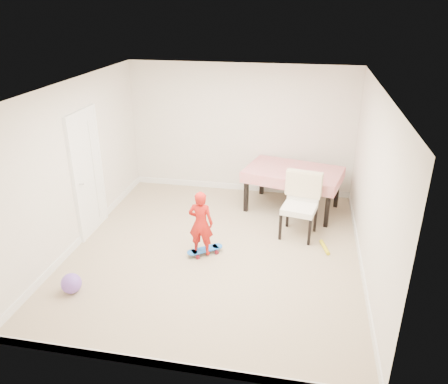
% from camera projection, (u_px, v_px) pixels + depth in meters
% --- Properties ---
extents(ground, '(5.00, 5.00, 0.00)m').
position_uv_depth(ground, '(216.00, 251.00, 6.99)').
color(ground, tan).
rests_on(ground, ground).
extents(ceiling, '(4.50, 5.00, 0.04)m').
position_uv_depth(ceiling, '(214.00, 88.00, 5.95)').
color(ceiling, white).
rests_on(ceiling, wall_back).
extents(wall_back, '(4.50, 0.04, 2.60)m').
position_uv_depth(wall_back, '(241.00, 130.00, 8.69)').
color(wall_back, silver).
rests_on(wall_back, ground).
extents(wall_front, '(4.50, 0.04, 2.60)m').
position_uv_depth(wall_front, '(162.00, 268.00, 4.24)').
color(wall_front, silver).
rests_on(wall_front, ground).
extents(wall_left, '(0.04, 5.00, 2.60)m').
position_uv_depth(wall_left, '(76.00, 165.00, 6.85)').
color(wall_left, silver).
rests_on(wall_left, ground).
extents(wall_right, '(0.04, 5.00, 2.60)m').
position_uv_depth(wall_right, '(371.00, 186.00, 6.08)').
color(wall_right, silver).
rests_on(wall_right, ground).
extents(door, '(0.11, 0.94, 2.11)m').
position_uv_depth(door, '(88.00, 175.00, 7.23)').
color(door, white).
rests_on(door, ground).
extents(baseboard_back, '(4.50, 0.02, 0.12)m').
position_uv_depth(baseboard_back, '(240.00, 187.00, 9.20)').
color(baseboard_back, white).
rests_on(baseboard_back, ground).
extents(baseboard_front, '(4.50, 0.02, 0.12)m').
position_uv_depth(baseboard_front, '(168.00, 365.00, 4.73)').
color(baseboard_front, white).
rests_on(baseboard_front, ground).
extents(baseboard_left, '(0.02, 5.00, 0.12)m').
position_uv_depth(baseboard_left, '(86.00, 234.00, 7.35)').
color(baseboard_left, white).
rests_on(baseboard_left, ground).
extents(baseboard_right, '(0.02, 5.00, 0.12)m').
position_uv_depth(baseboard_right, '(361.00, 262.00, 6.58)').
color(baseboard_right, white).
rests_on(baseboard_right, ground).
extents(dining_table, '(1.92, 1.44, 0.81)m').
position_uv_depth(dining_table, '(292.00, 189.00, 8.22)').
color(dining_table, red).
rests_on(dining_table, ground).
extents(dining_chair, '(0.71, 0.77, 1.09)m').
position_uv_depth(dining_chair, '(299.00, 206.00, 7.23)').
color(dining_chair, silver).
rests_on(dining_chair, ground).
extents(skateboard, '(0.61, 0.53, 0.09)m').
position_uv_depth(skateboard, '(205.00, 251.00, 6.89)').
color(skateboard, blue).
rests_on(skateboard, ground).
extents(child, '(0.39, 0.26, 1.05)m').
position_uv_depth(child, '(201.00, 225.00, 6.67)').
color(child, red).
rests_on(child, ground).
extents(balloon, '(0.28, 0.28, 0.28)m').
position_uv_depth(balloon, '(71.00, 283.00, 5.96)').
color(balloon, '#7F53C9').
rests_on(balloon, ground).
extents(foam_toy, '(0.16, 0.40, 0.06)m').
position_uv_depth(foam_toy, '(325.00, 247.00, 7.03)').
color(foam_toy, yellow).
rests_on(foam_toy, ground).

